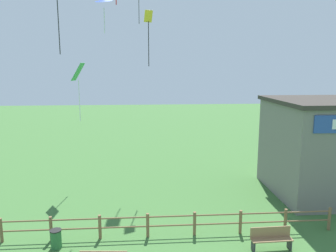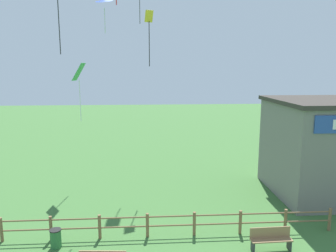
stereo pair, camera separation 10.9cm
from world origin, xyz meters
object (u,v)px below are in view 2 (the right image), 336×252
kite_green_diamond (79,78)px  trash_bin (56,238)px  seaside_building (336,147)px  park_bench_by_building (271,238)px  kite_blue_delta (104,1)px  kite_yellow_diamond (149,29)px

kite_green_diamond → trash_bin: bearing=-87.4°
seaside_building → park_bench_by_building: seaside_building is taller
kite_green_diamond → park_bench_by_building: bearing=-44.4°
seaside_building → kite_blue_delta: 15.98m
trash_bin → kite_yellow_diamond: 13.49m
seaside_building → trash_bin: bearing=-161.1°
seaside_building → park_bench_by_building: bearing=-136.0°
seaside_building → kite_green_diamond: (-15.66, 3.24, 4.03)m
park_bench_by_building → kite_blue_delta: (-7.41, 6.87, 10.69)m
park_bench_by_building → kite_blue_delta: bearing=137.2°
trash_bin → kite_blue_delta: kite_blue_delta is taller
park_bench_by_building → seaside_building: bearing=44.0°
kite_yellow_diamond → kite_blue_delta: bearing=-135.7°
seaside_building → kite_yellow_diamond: 13.61m
kite_yellow_diamond → kite_green_diamond: bearing=-179.2°
seaside_building → park_bench_by_building: 8.96m
park_bench_by_building → kite_yellow_diamond: bearing=117.8°
trash_bin → kite_yellow_diamond: kite_yellow_diamond is taller
trash_bin → kite_yellow_diamond: bearing=64.1°
park_bench_by_building → kite_blue_delta: 14.71m
seaside_building → kite_blue_delta: (-13.62, 0.86, 8.31)m
seaside_building → trash_bin: size_ratio=9.31×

